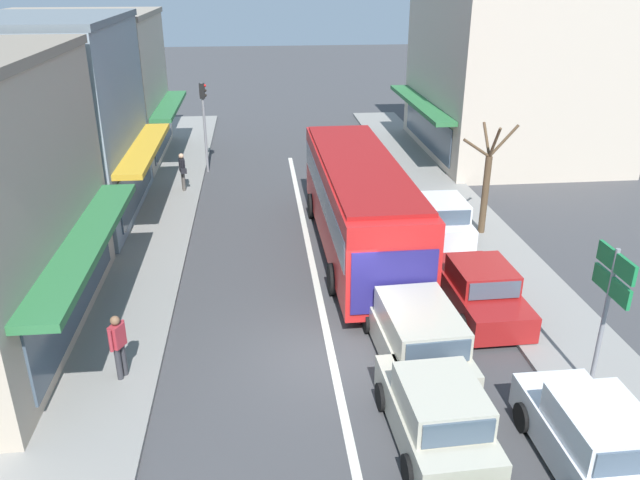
{
  "coord_description": "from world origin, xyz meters",
  "views": [
    {
      "loc": [
        -1.64,
        -13.24,
        8.94
      ],
      "look_at": [
        0.17,
        4.48,
        1.2
      ],
      "focal_mm": 35.0,
      "sensor_mm": 36.0,
      "label": 1
    }
  ],
  "objects_px": {
    "hatchback_queue_far_back": "(436,414)",
    "parked_hatchback_kerb_third": "(440,219)",
    "parked_sedan_kerb_second": "(479,290)",
    "street_tree_right": "(486,184)",
    "pedestrian_browsing_midblock": "(118,343)",
    "parked_hatchback_kerb_front": "(592,438)",
    "wagon_behind_bus_near": "(416,334)",
    "directional_road_sign": "(611,287)",
    "city_bus": "(359,200)",
    "traffic_light_downstreet": "(204,113)",
    "pedestrian_with_handbag_near": "(182,170)"
  },
  "relations": [
    {
      "from": "parked_sedan_kerb_second",
      "to": "pedestrian_browsing_midblock",
      "type": "relative_size",
      "value": 2.6
    },
    {
      "from": "parked_hatchback_kerb_third",
      "to": "traffic_light_downstreet",
      "type": "xyz_separation_m",
      "value": [
        -8.86,
        8.98,
        2.15
      ]
    },
    {
      "from": "pedestrian_browsing_midblock",
      "to": "traffic_light_downstreet",
      "type": "bearing_deg",
      "value": 86.75
    },
    {
      "from": "hatchback_queue_far_back",
      "to": "traffic_light_downstreet",
      "type": "height_order",
      "value": "traffic_light_downstreet"
    },
    {
      "from": "city_bus",
      "to": "directional_road_sign",
      "type": "distance_m",
      "value": 9.29
    },
    {
      "from": "parked_sedan_kerb_second",
      "to": "pedestrian_with_handbag_near",
      "type": "relative_size",
      "value": 2.6
    },
    {
      "from": "directional_road_sign",
      "to": "pedestrian_browsing_midblock",
      "type": "xyz_separation_m",
      "value": [
        -10.78,
        1.48,
        -1.64
      ]
    },
    {
      "from": "city_bus",
      "to": "hatchback_queue_far_back",
      "type": "height_order",
      "value": "city_bus"
    },
    {
      "from": "parked_hatchback_kerb_third",
      "to": "traffic_light_downstreet",
      "type": "bearing_deg",
      "value": 134.62
    },
    {
      "from": "parked_sedan_kerb_second",
      "to": "pedestrian_browsing_midblock",
      "type": "xyz_separation_m",
      "value": [
        -9.43,
        -2.4,
        0.4
      ]
    },
    {
      "from": "traffic_light_downstreet",
      "to": "pedestrian_with_handbag_near",
      "type": "distance_m",
      "value": 3.66
    },
    {
      "from": "parked_hatchback_kerb_front",
      "to": "street_tree_right",
      "type": "distance_m",
      "value": 11.73
    },
    {
      "from": "directional_road_sign",
      "to": "traffic_light_downstreet",
      "type": "bearing_deg",
      "value": 118.41
    },
    {
      "from": "city_bus",
      "to": "parked_sedan_kerb_second",
      "type": "xyz_separation_m",
      "value": [
        2.76,
        -4.41,
        -1.22
      ]
    },
    {
      "from": "parked_hatchback_kerb_third",
      "to": "directional_road_sign",
      "type": "distance_m",
      "value": 9.45
    },
    {
      "from": "city_bus",
      "to": "directional_road_sign",
      "type": "bearing_deg",
      "value": -63.63
    },
    {
      "from": "hatchback_queue_far_back",
      "to": "pedestrian_browsing_midblock",
      "type": "relative_size",
      "value": 2.31
    },
    {
      "from": "parked_sedan_kerb_second",
      "to": "city_bus",
      "type": "bearing_deg",
      "value": 122.04
    },
    {
      "from": "wagon_behind_bus_near",
      "to": "street_tree_right",
      "type": "bearing_deg",
      "value": 60.18
    },
    {
      "from": "parked_hatchback_kerb_front",
      "to": "street_tree_right",
      "type": "xyz_separation_m",
      "value": [
        1.88,
        11.52,
        1.24
      ]
    },
    {
      "from": "wagon_behind_bus_near",
      "to": "traffic_light_downstreet",
      "type": "bearing_deg",
      "value": 110.27
    },
    {
      "from": "parked_sedan_kerb_second",
      "to": "parked_hatchback_kerb_third",
      "type": "distance_m",
      "value": 5.33
    },
    {
      "from": "city_bus",
      "to": "traffic_light_downstreet",
      "type": "bearing_deg",
      "value": 120.07
    },
    {
      "from": "traffic_light_downstreet",
      "to": "directional_road_sign",
      "type": "bearing_deg",
      "value": -61.59
    },
    {
      "from": "parked_sedan_kerb_second",
      "to": "street_tree_right",
      "type": "bearing_deg",
      "value": 69.83
    },
    {
      "from": "parked_hatchback_kerb_front",
      "to": "directional_road_sign",
      "type": "xyz_separation_m",
      "value": [
        1.26,
        2.29,
        1.99
      ]
    },
    {
      "from": "wagon_behind_bus_near",
      "to": "directional_road_sign",
      "type": "height_order",
      "value": "directional_road_sign"
    },
    {
      "from": "street_tree_right",
      "to": "pedestrian_with_handbag_near",
      "type": "bearing_deg",
      "value": 152.6
    },
    {
      "from": "directional_road_sign",
      "to": "street_tree_right",
      "type": "xyz_separation_m",
      "value": [
        0.62,
        9.23,
        -0.76
      ]
    },
    {
      "from": "parked_hatchback_kerb_third",
      "to": "pedestrian_browsing_midblock",
      "type": "relative_size",
      "value": 2.28
    },
    {
      "from": "hatchback_queue_far_back",
      "to": "wagon_behind_bus_near",
      "type": "xyz_separation_m",
      "value": [
        0.31,
        2.93,
        0.04
      ]
    },
    {
      "from": "parked_hatchback_kerb_third",
      "to": "directional_road_sign",
      "type": "height_order",
      "value": "directional_road_sign"
    },
    {
      "from": "wagon_behind_bus_near",
      "to": "pedestrian_with_handbag_near",
      "type": "relative_size",
      "value": 2.81
    },
    {
      "from": "parked_sedan_kerb_second",
      "to": "street_tree_right",
      "type": "distance_m",
      "value": 5.85
    },
    {
      "from": "wagon_behind_bus_near",
      "to": "city_bus",
      "type": "bearing_deg",
      "value": 93.3
    },
    {
      "from": "parked_sedan_kerb_second",
      "to": "directional_road_sign",
      "type": "relative_size",
      "value": 1.18
    },
    {
      "from": "parked_sedan_kerb_second",
      "to": "traffic_light_downstreet",
      "type": "height_order",
      "value": "traffic_light_downstreet"
    },
    {
      "from": "parked_hatchback_kerb_third",
      "to": "city_bus",
      "type": "bearing_deg",
      "value": -163.98
    },
    {
      "from": "city_bus",
      "to": "street_tree_right",
      "type": "distance_m",
      "value": 4.82
    },
    {
      "from": "wagon_behind_bus_near",
      "to": "parked_hatchback_kerb_front",
      "type": "relative_size",
      "value": 1.23
    },
    {
      "from": "pedestrian_with_handbag_near",
      "to": "pedestrian_browsing_midblock",
      "type": "relative_size",
      "value": 1.0
    },
    {
      "from": "parked_hatchback_kerb_front",
      "to": "pedestrian_browsing_midblock",
      "type": "relative_size",
      "value": 2.28
    },
    {
      "from": "city_bus",
      "to": "traffic_light_downstreet",
      "type": "distance_m",
      "value": 11.45
    },
    {
      "from": "hatchback_queue_far_back",
      "to": "parked_hatchback_kerb_third",
      "type": "relative_size",
      "value": 1.01
    },
    {
      "from": "parked_sedan_kerb_second",
      "to": "traffic_light_downstreet",
      "type": "distance_m",
      "value": 16.76
    },
    {
      "from": "hatchback_queue_far_back",
      "to": "wagon_behind_bus_near",
      "type": "bearing_deg",
      "value": 83.97
    },
    {
      "from": "parked_hatchback_kerb_front",
      "to": "pedestrian_browsing_midblock",
      "type": "distance_m",
      "value": 10.24
    },
    {
      "from": "parked_hatchback_kerb_front",
      "to": "parked_hatchback_kerb_third",
      "type": "height_order",
      "value": "same"
    },
    {
      "from": "hatchback_queue_far_back",
      "to": "parked_hatchback_kerb_front",
      "type": "xyz_separation_m",
      "value": [
        2.78,
        -1.01,
        0.0
      ]
    },
    {
      "from": "parked_hatchback_kerb_front",
      "to": "parked_hatchback_kerb_third",
      "type": "bearing_deg",
      "value": 88.56
    }
  ]
}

